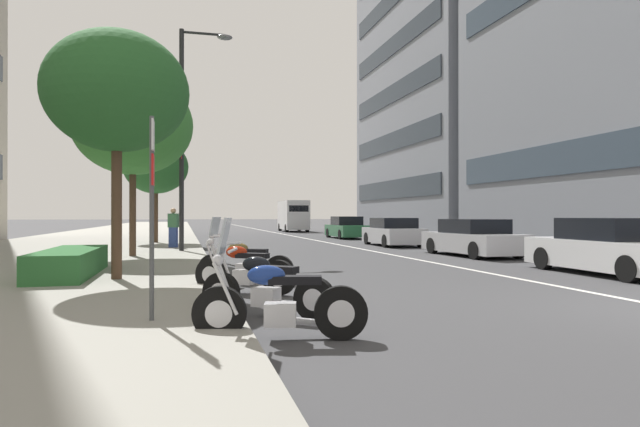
{
  "coord_description": "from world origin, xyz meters",
  "views": [
    {
      "loc": [
        -6.65,
        7.72,
        1.51
      ],
      "look_at": [
        12.99,
        2.77,
        1.58
      ],
      "focal_mm": 30.48,
      "sensor_mm": 36.0,
      "label": 1
    }
  ],
  "objects_px": {
    "car_mid_block_traffic": "(393,233)",
    "street_lamp_with_banners": "(189,121)",
    "motorcycle_nearest_camera": "(277,303)",
    "delivery_van_ahead": "(293,215)",
    "parking_sign_by_curb": "(152,192)",
    "car_approaching_light": "(346,228)",
    "street_tree_near_plaza_corner": "(133,125)",
    "street_tree_by_lamp_post": "(156,167)",
    "motorcycle_by_sign_pole": "(243,271)",
    "car_following_behind": "(610,249)",
    "motorcycle_second_in_row": "(265,289)",
    "car_lead_in_lane": "(473,239)",
    "street_tree_mid_sidewalk": "(117,92)",
    "motorcycle_under_tarp": "(244,264)",
    "pedestrian_on_plaza": "(173,228)"
  },
  "relations": [
    {
      "from": "car_approaching_light",
      "to": "street_tree_near_plaza_corner",
      "type": "height_order",
      "value": "street_tree_near_plaza_corner"
    },
    {
      "from": "motorcycle_by_sign_pole",
      "to": "car_following_behind",
      "type": "bearing_deg",
      "value": -137.82
    },
    {
      "from": "motorcycle_nearest_camera",
      "to": "street_tree_mid_sidewalk",
      "type": "bearing_deg",
      "value": -53.72
    },
    {
      "from": "parking_sign_by_curb",
      "to": "street_tree_mid_sidewalk",
      "type": "bearing_deg",
      "value": 11.33
    },
    {
      "from": "delivery_van_ahead",
      "to": "street_tree_by_lamp_post",
      "type": "relative_size",
      "value": 1.14
    },
    {
      "from": "motorcycle_under_tarp",
      "to": "car_lead_in_lane",
      "type": "relative_size",
      "value": 0.43
    },
    {
      "from": "street_tree_near_plaza_corner",
      "to": "motorcycle_nearest_camera",
      "type": "bearing_deg",
      "value": -167.76
    },
    {
      "from": "car_following_behind",
      "to": "street_tree_near_plaza_corner",
      "type": "bearing_deg",
      "value": 59.38
    },
    {
      "from": "car_approaching_light",
      "to": "street_tree_mid_sidewalk",
      "type": "distance_m",
      "value": 24.9
    },
    {
      "from": "motorcycle_under_tarp",
      "to": "delivery_van_ahead",
      "type": "distance_m",
      "value": 38.21
    },
    {
      "from": "motorcycle_nearest_camera",
      "to": "pedestrian_on_plaza",
      "type": "distance_m",
      "value": 17.34
    },
    {
      "from": "motorcycle_by_sign_pole",
      "to": "parking_sign_by_curb",
      "type": "xyz_separation_m",
      "value": [
        -3.2,
        1.52,
        1.38
      ]
    },
    {
      "from": "pedestrian_on_plaza",
      "to": "car_mid_block_traffic",
      "type": "bearing_deg",
      "value": 119.49
    },
    {
      "from": "car_approaching_light",
      "to": "street_tree_near_plaza_corner",
      "type": "distance_m",
      "value": 19.48
    },
    {
      "from": "car_approaching_light",
      "to": "street_lamp_with_banners",
      "type": "distance_m",
      "value": 16.67
    },
    {
      "from": "motorcycle_second_in_row",
      "to": "delivery_van_ahead",
      "type": "xyz_separation_m",
      "value": [
        41.27,
        -8.7,
        1.09
      ]
    },
    {
      "from": "street_tree_near_plaza_corner",
      "to": "car_approaching_light",
      "type": "bearing_deg",
      "value": -38.91
    },
    {
      "from": "car_approaching_light",
      "to": "pedestrian_on_plaza",
      "type": "bearing_deg",
      "value": 134.14
    },
    {
      "from": "delivery_van_ahead",
      "to": "parking_sign_by_curb",
      "type": "bearing_deg",
      "value": 167.63
    },
    {
      "from": "delivery_van_ahead",
      "to": "street_tree_mid_sidewalk",
      "type": "distance_m",
      "value": 38.77
    },
    {
      "from": "car_lead_in_lane",
      "to": "car_approaching_light",
      "type": "relative_size",
      "value": 1.01
    },
    {
      "from": "car_following_behind",
      "to": "car_lead_in_lane",
      "type": "bearing_deg",
      "value": 2.11
    },
    {
      "from": "car_following_behind",
      "to": "car_approaching_light",
      "type": "bearing_deg",
      "value": 1.68
    },
    {
      "from": "motorcycle_second_in_row",
      "to": "car_mid_block_traffic",
      "type": "xyz_separation_m",
      "value": [
        17.13,
        -8.9,
        0.24
      ]
    },
    {
      "from": "delivery_van_ahead",
      "to": "street_tree_mid_sidewalk",
      "type": "height_order",
      "value": "street_tree_mid_sidewalk"
    },
    {
      "from": "car_mid_block_traffic",
      "to": "street_lamp_with_banners",
      "type": "height_order",
      "value": "street_lamp_with_banners"
    },
    {
      "from": "car_mid_block_traffic",
      "to": "street_lamp_with_banners",
      "type": "bearing_deg",
      "value": 111.96
    },
    {
      "from": "street_tree_mid_sidewalk",
      "to": "car_mid_block_traffic",
      "type": "bearing_deg",
      "value": -41.69
    },
    {
      "from": "motorcycle_under_tarp",
      "to": "pedestrian_on_plaza",
      "type": "xyz_separation_m",
      "value": [
        11.68,
        1.71,
        0.55
      ]
    },
    {
      "from": "parking_sign_by_curb",
      "to": "street_lamp_with_banners",
      "type": "relative_size",
      "value": 0.31
    },
    {
      "from": "parking_sign_by_curb",
      "to": "car_lead_in_lane",
      "type": "bearing_deg",
      "value": -45.1
    },
    {
      "from": "parking_sign_by_curb",
      "to": "motorcycle_second_in_row",
      "type": "bearing_deg",
      "value": -66.61
    },
    {
      "from": "car_following_behind",
      "to": "delivery_van_ahead",
      "type": "xyz_separation_m",
      "value": [
        37.72,
        0.67,
        0.84
      ]
    },
    {
      "from": "car_lead_in_lane",
      "to": "street_tree_mid_sidewalk",
      "type": "relative_size",
      "value": 0.88
    },
    {
      "from": "car_following_behind",
      "to": "car_lead_in_lane",
      "type": "height_order",
      "value": "car_following_behind"
    },
    {
      "from": "street_lamp_with_banners",
      "to": "delivery_van_ahead",
      "type": "bearing_deg",
      "value": -19.21
    },
    {
      "from": "motorcycle_under_tarp",
      "to": "street_lamp_with_banners",
      "type": "height_order",
      "value": "street_lamp_with_banners"
    },
    {
      "from": "street_tree_mid_sidewalk",
      "to": "parking_sign_by_curb",
      "type": "bearing_deg",
      "value": -168.67
    },
    {
      "from": "street_tree_by_lamp_post",
      "to": "car_approaching_light",
      "type": "bearing_deg",
      "value": -64.24
    },
    {
      "from": "street_lamp_with_banners",
      "to": "motorcycle_second_in_row",
      "type": "bearing_deg",
      "value": -175.85
    },
    {
      "from": "car_mid_block_traffic",
      "to": "parking_sign_by_curb",
      "type": "distance_m",
      "value": 20.68
    },
    {
      "from": "car_following_behind",
      "to": "delivery_van_ahead",
      "type": "distance_m",
      "value": 37.73
    },
    {
      "from": "motorcycle_by_sign_pole",
      "to": "car_following_behind",
      "type": "relative_size",
      "value": 0.39
    },
    {
      "from": "car_mid_block_traffic",
      "to": "car_approaching_light",
      "type": "distance_m",
      "value": 8.83
    },
    {
      "from": "motorcycle_by_sign_pole",
      "to": "motorcycle_nearest_camera",
      "type": "bearing_deg",
      "value": 125.53
    },
    {
      "from": "motorcycle_nearest_camera",
      "to": "car_mid_block_traffic",
      "type": "bearing_deg",
      "value": -102.54
    },
    {
      "from": "motorcycle_nearest_camera",
      "to": "motorcycle_under_tarp",
      "type": "height_order",
      "value": "motorcycle_nearest_camera"
    },
    {
      "from": "motorcycle_nearest_camera",
      "to": "street_tree_near_plaza_corner",
      "type": "bearing_deg",
      "value": -64.63
    },
    {
      "from": "motorcycle_by_sign_pole",
      "to": "street_tree_mid_sidewalk",
      "type": "distance_m",
      "value": 4.82
    },
    {
      "from": "delivery_van_ahead",
      "to": "street_tree_near_plaza_corner",
      "type": "xyz_separation_m",
      "value": [
        -30.17,
        11.51,
        3.03
      ]
    }
  ]
}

